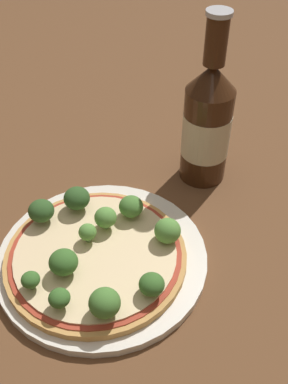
% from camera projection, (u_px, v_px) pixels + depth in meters
% --- Properties ---
extents(ground_plane, '(3.00, 3.00, 0.00)m').
position_uv_depth(ground_plane, '(112.00, 266.00, 0.58)').
color(ground_plane, brown).
extents(plate, '(0.27, 0.27, 0.01)m').
position_uv_depth(plate, '(102.00, 258.00, 0.58)').
color(plate, silver).
rests_on(plate, ground_plane).
extents(pizza, '(0.23, 0.23, 0.01)m').
position_uv_depth(pizza, '(96.00, 255.00, 0.57)').
color(pizza, tan).
rests_on(pizza, plate).
extents(broccoli_floret_0, '(0.03, 0.03, 0.03)m').
position_uv_depth(broccoli_floret_0, '(168.00, 231.00, 0.57)').
color(broccoli_floret_0, '#6B8E51').
rests_on(broccoli_floret_0, pizza).
extents(broccoli_floret_1, '(0.04, 0.04, 0.04)m').
position_uv_depth(broccoli_floret_1, '(105.00, 303.00, 0.48)').
color(broccoli_floret_1, '#6B8E51').
rests_on(broccoli_floret_1, pizza).
extents(broccoli_floret_2, '(0.03, 0.03, 0.03)m').
position_uv_depth(broccoli_floret_2, '(106.00, 218.00, 0.58)').
color(broccoli_floret_2, '#6B8E51').
rests_on(broccoli_floret_2, pizza).
extents(broccoli_floret_3, '(0.02, 0.02, 0.02)m').
position_uv_depth(broccoli_floret_3, '(31.00, 280.00, 0.51)').
color(broccoli_floret_3, '#6B8E51').
rests_on(broccoli_floret_3, pizza).
extents(broccoli_floret_4, '(0.02, 0.02, 0.03)m').
position_uv_depth(broccoli_floret_4, '(58.00, 297.00, 0.49)').
color(broccoli_floret_4, '#6B8E51').
rests_on(broccoli_floret_4, pizza).
extents(broccoli_floret_5, '(0.03, 0.03, 0.03)m').
position_uv_depth(broccoli_floret_5, '(41.00, 211.00, 0.59)').
color(broccoli_floret_5, '#6B8E51').
rests_on(broccoli_floret_5, pizza).
extents(broccoli_floret_6, '(0.02, 0.02, 0.03)m').
position_uv_depth(broccoli_floret_6, '(86.00, 234.00, 0.56)').
color(broccoli_floret_6, '#6B8E51').
rests_on(broccoli_floret_6, pizza).
extents(broccoli_floret_7, '(0.04, 0.04, 0.03)m').
position_uv_depth(broccoli_floret_7, '(77.00, 198.00, 0.61)').
color(broccoli_floret_7, '#6B8E51').
rests_on(broccoli_floret_7, pizza).
extents(broccoli_floret_8, '(0.03, 0.03, 0.03)m').
position_uv_depth(broccoli_floret_8, '(64.00, 262.00, 0.53)').
color(broccoli_floret_8, '#6B8E51').
rests_on(broccoli_floret_8, pizza).
extents(broccoli_floret_9, '(0.03, 0.03, 0.03)m').
position_uv_depth(broccoli_floret_9, '(152.00, 284.00, 0.51)').
color(broccoli_floret_9, '#6B8E51').
rests_on(broccoli_floret_9, pizza).
extents(broccoli_floret_10, '(0.03, 0.03, 0.03)m').
position_uv_depth(broccoli_floret_10, '(131.00, 206.00, 0.60)').
color(broccoli_floret_10, '#6B8E51').
rests_on(broccoli_floret_10, pizza).
extents(beer_bottle, '(0.07, 0.07, 0.26)m').
position_uv_depth(beer_bottle, '(207.00, 123.00, 0.65)').
color(beer_bottle, '#381E0F').
rests_on(beer_bottle, ground_plane).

